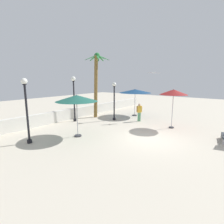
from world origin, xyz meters
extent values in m
plane|color=beige|center=(0.00, 0.00, 0.00)|extent=(56.00, 56.00, 0.00)
cube|color=silver|center=(0.00, 8.30, 0.49)|extent=(25.20, 0.30, 0.99)
cylinder|color=#333338|center=(3.45, -0.21, 0.04)|extent=(0.38, 0.38, 0.08)
cylinder|color=#A5A5AD|center=(3.45, -0.21, 1.30)|extent=(0.05, 0.05, 2.61)
cone|color=maroon|center=(3.45, -0.21, 2.75)|extent=(2.07, 2.07, 0.39)
sphere|color=#99999E|center=(3.45, -0.21, 2.96)|extent=(0.08, 0.08, 0.08)
cylinder|color=#333338|center=(5.70, 4.40, 0.04)|extent=(0.47, 0.47, 0.08)
cylinder|color=#A5A5AD|center=(5.70, 4.40, 1.19)|extent=(0.05, 0.05, 2.39)
cone|color=navy|center=(5.70, 4.40, 2.51)|extent=(3.19, 3.19, 0.35)
sphere|color=#99999E|center=(5.70, 4.40, 2.70)|extent=(0.08, 0.08, 0.08)
cylinder|color=#333338|center=(-2.33, 3.93, 0.04)|extent=(0.47, 0.47, 0.08)
cylinder|color=#A5A5AD|center=(-2.33, 3.93, 1.18)|extent=(0.05, 0.05, 2.36)
cone|color=#1E594C|center=(-2.33, 3.93, 2.52)|extent=(2.66, 2.66, 0.41)
sphere|color=#99999E|center=(-2.33, 3.93, 2.73)|extent=(0.08, 0.08, 0.08)
cylinder|color=brown|center=(2.86, 7.10, 2.94)|extent=(0.58, 0.33, 5.89)
sphere|color=#287737|center=(3.10, 7.10, 5.88)|extent=(0.54, 0.54, 0.54)
ellipsoid|color=#287737|center=(3.71, 7.20, 5.69)|extent=(1.18, 0.39, 0.52)
ellipsoid|color=#287737|center=(3.60, 7.46, 5.69)|extent=(1.06, 0.84, 0.52)
ellipsoid|color=#287737|center=(3.20, 7.71, 5.69)|extent=(0.38, 1.18, 0.52)
ellipsoid|color=#287737|center=(2.74, 7.59, 5.69)|extent=(0.85, 1.05, 0.52)
ellipsoid|color=#287737|center=(2.49, 7.18, 5.69)|extent=(1.18, 0.35, 0.52)
ellipsoid|color=#287737|center=(2.69, 6.65, 5.69)|extent=(0.93, 0.99, 0.52)
ellipsoid|color=#287737|center=(2.98, 6.50, 5.69)|extent=(0.42, 1.18, 0.52)
ellipsoid|color=#287737|center=(3.53, 6.66, 5.69)|extent=(0.95, 0.97, 0.52)
cylinder|color=black|center=(0.36, 7.38, 0.10)|extent=(0.28, 0.28, 0.20)
cylinder|color=black|center=(0.36, 7.38, 1.76)|extent=(0.12, 0.12, 3.52)
cylinder|color=black|center=(0.36, 7.38, 3.52)|extent=(0.22, 0.22, 0.06)
sphere|color=white|center=(0.36, 7.38, 3.72)|extent=(0.40, 0.40, 0.40)
cylinder|color=black|center=(2.89, 4.90, 0.10)|extent=(0.28, 0.28, 0.20)
cylinder|color=black|center=(2.89, 4.90, 1.53)|extent=(0.12, 0.12, 3.06)
cylinder|color=black|center=(2.89, 4.90, 3.06)|extent=(0.22, 0.22, 0.06)
sphere|color=white|center=(2.89, 4.90, 3.24)|extent=(0.36, 0.36, 0.36)
cylinder|color=black|center=(-4.92, 5.25, 0.10)|extent=(0.28, 0.28, 0.20)
cylinder|color=black|center=(-4.92, 5.25, 1.71)|extent=(0.12, 0.12, 3.42)
cylinder|color=black|center=(-4.92, 5.25, 3.42)|extent=(0.22, 0.22, 0.06)
sphere|color=white|center=(-4.92, 5.25, 3.60)|extent=(0.35, 0.35, 0.35)
cylinder|color=#3F8C59|center=(3.92, 2.80, 0.40)|extent=(0.12, 0.12, 0.80)
cylinder|color=#3F8C59|center=(3.79, 2.89, 0.40)|extent=(0.12, 0.12, 0.80)
cube|color=gold|center=(3.85, 2.85, 1.08)|extent=(0.43, 0.40, 0.57)
sphere|color=tan|center=(3.85, 2.85, 1.48)|extent=(0.22, 0.22, 0.22)
cylinder|color=tan|center=(4.05, 2.71, 1.11)|extent=(0.08, 0.08, 0.51)
cylinder|color=tan|center=(3.65, 2.98, 1.11)|extent=(0.08, 0.08, 0.51)
ellipsoid|color=white|center=(5.07, 2.22, 4.23)|extent=(0.28, 0.33, 0.12)
sphere|color=white|center=(4.97, 2.08, 4.26)|extent=(0.10, 0.10, 0.10)
cube|color=silver|center=(5.34, 2.03, 4.25)|extent=(0.62, 0.49, 0.09)
cube|color=silver|center=(4.79, 2.41, 4.25)|extent=(0.63, 0.49, 0.05)
camera|label=1|loc=(-9.79, -4.70, 3.74)|focal=28.47mm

